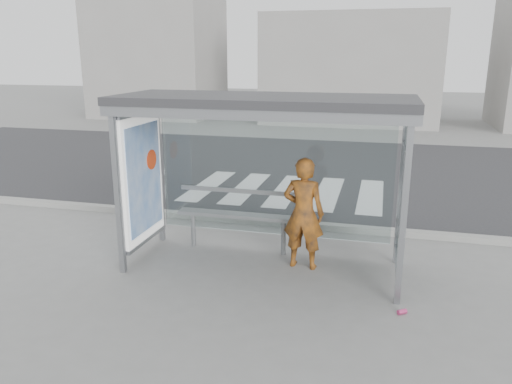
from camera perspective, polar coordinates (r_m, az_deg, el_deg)
ground at (r=7.83m, az=0.75°, el=-8.54°), size 80.00×80.00×0.00m
road at (r=14.41m, az=7.33°, el=2.59°), size 30.00×10.00×0.01m
curb at (r=9.58m, az=3.51°, el=-3.59°), size 30.00×0.18×0.12m
crosswalk at (r=12.08m, az=3.47°, el=0.17°), size 4.55×3.00×0.00m
bus_shelter at (r=7.40m, az=-1.89°, el=6.12°), size 4.25×1.65×2.62m
building_left at (r=27.55m, az=-11.10°, el=14.81°), size 6.00×5.00×6.00m
building_center at (r=25.02m, az=10.82°, el=13.64°), size 8.00×5.00×5.00m
person at (r=7.57m, az=5.45°, el=-2.45°), size 0.66×0.47×1.73m
bench at (r=8.27m, az=-2.13°, el=-2.66°), size 2.02×0.25×1.04m
soda_can at (r=6.76m, az=16.35°, el=-13.01°), size 0.13×0.12×0.07m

